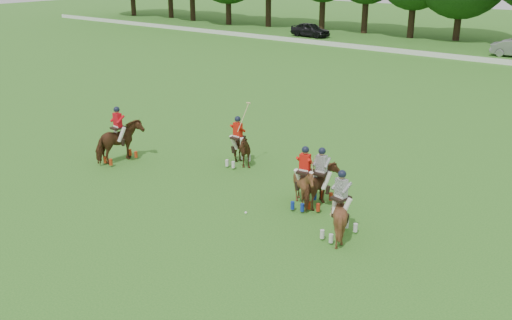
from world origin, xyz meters
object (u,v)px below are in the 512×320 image
Objects in this scene: polo_ball at (246,213)px; polo_red_c at (304,185)px; car_left at (310,30)px; polo_stripe_a at (321,186)px; polo_red_b at (238,148)px; polo_stripe_b at (340,214)px; polo_red_a at (119,142)px.

polo_red_c is at bearing 55.08° from polo_ball.
car_left is 1.98× the size of polo_red_c.
polo_stripe_a is 2.82m from polo_ball.
polo_red_b reaches higher than polo_stripe_a.
polo_stripe_b is at bearing -24.89° from polo_red_b.
polo_red_a is (15.25, -39.03, 0.15)m from car_left.
polo_red_a is 5.15m from polo_red_b.
polo_ball is (-1.24, -1.78, -0.76)m from polo_red_c.
polo_red_a is 8.92m from polo_red_c.
polo_stripe_a is at bearing -143.27° from car_left.
polo_red_b reaches higher than polo_stripe_b.
polo_stripe_a is 24.71× the size of polo_ball.
polo_stripe_a reaches higher than car_left.
polo_red_b is 1.19× the size of polo_stripe_b.
polo_stripe_b is 3.55m from polo_ball.
polo_red_a is 7.72m from polo_ball.
polo_red_a is 0.91× the size of polo_red_b.
polo_red_a is 1.09× the size of polo_red_c.
polo_stripe_b reaches higher than polo_stripe_a.
polo_stripe_a is 0.97× the size of polo_stripe_b.
polo_stripe_a is (5.03, -1.49, 0.03)m from polo_red_b.
polo_stripe_a is (9.33, 1.31, -0.12)m from polo_red_a.
polo_red_a is 27.50× the size of polo_ball.
polo_red_b is (19.56, -36.22, -0.00)m from car_left.
polo_red_a reaches higher than polo_stripe_b.
car_left is 45.05m from polo_red_c.
polo_stripe_b is (11.06, -0.32, -0.10)m from polo_red_a.
polo_stripe_a reaches higher than polo_ball.
car_left is 1.97× the size of polo_stripe_b.
polo_stripe_b is (1.72, -1.64, 0.02)m from polo_stripe_a.
polo_red_b is 30.14× the size of polo_ball.
car_left is 1.81× the size of polo_red_a.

